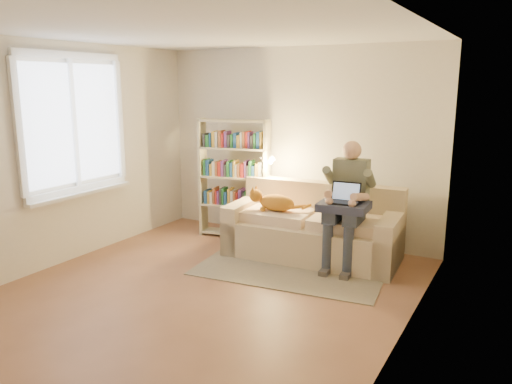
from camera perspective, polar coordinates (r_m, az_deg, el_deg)
The scene contains 13 objects.
floor at distance 5.29m, azimuth -6.09°, elevation -11.39°, with size 4.50×4.50×0.00m, color brown.
ceiling at distance 4.87m, azimuth -6.82°, elevation 17.90°, with size 4.00×4.50×0.02m, color white.
wall_left at distance 6.29m, azimuth -21.45°, elevation 3.97°, with size 0.02×4.50×2.60m, color silver.
wall_right at distance 4.10m, azimuth 16.92°, elevation 0.25°, with size 0.02×4.50×2.60m, color silver.
wall_back at distance 6.85m, azimuth 4.66°, elevation 5.39°, with size 4.00×0.02×2.60m, color silver.
window at distance 6.36m, azimuth -19.80°, elevation 4.86°, with size 0.12×1.52×1.69m.
sofa at distance 6.26m, azimuth 6.61°, elevation -4.46°, with size 2.15×1.09×0.89m.
person at distance 5.86m, azimuth 10.40°, elevation -0.57°, with size 0.44×0.67×1.47m.
cat at distance 6.22m, azimuth 1.86°, elevation -1.10°, with size 0.70×0.28×0.26m.
blanket at distance 5.75m, azimuth 10.01°, elevation -1.62°, with size 0.55×0.45×0.09m, color #272C44.
laptop at distance 5.73m, azimuth 10.07°, elevation -0.61°, with size 0.35×0.29×0.29m.
bookshelf at distance 6.91m, azimuth -2.50°, elevation 2.24°, with size 1.13×0.45×1.65m.
rug at distance 5.88m, azimuth 3.99°, elevation -8.77°, with size 2.13×1.26×0.01m, color gray.
Camera 1 is at (2.84, -3.92, 2.11)m, focal length 35.00 mm.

